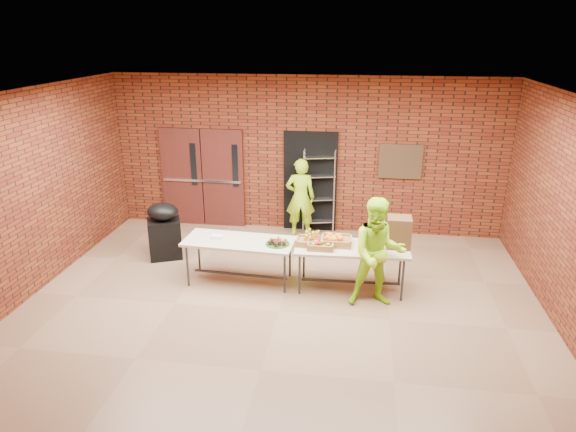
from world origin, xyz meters
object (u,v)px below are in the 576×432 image
object	(u,v)px
wire_rack	(319,192)
table_right	(352,250)
coffee_dispenser	(399,232)
volunteer_man	(378,253)
table_left	(239,244)
volunteer_woman	(300,198)
covered_grill	(164,230)

from	to	relation	value
wire_rack	table_right	xyz separation A→B (m)	(0.75, -2.42, -0.19)
coffee_dispenser	volunteer_man	world-z (taller)	volunteer_man
wire_rack	coffee_dispenser	world-z (taller)	wire_rack
wire_rack	coffee_dispenser	xyz separation A→B (m)	(1.48, -2.30, 0.12)
table_left	table_right	distance (m)	1.86
wire_rack	table_left	xyz separation A→B (m)	(-1.11, -2.42, -0.19)
table_left	volunteer_man	xyz separation A→B (m)	(2.25, -0.44, 0.18)
table_right	volunteer_woman	xyz separation A→B (m)	(-1.11, 2.20, 0.13)
table_left	volunteer_man	bearing A→B (deg)	-7.50
wire_rack	volunteer_man	xyz separation A→B (m)	(1.15, -2.87, -0.02)
covered_grill	volunteer_woman	distance (m)	2.78
table_left	covered_grill	distance (m)	1.78
covered_grill	volunteer_man	distance (m)	4.06
volunteer_woman	table_left	bearing A→B (deg)	63.02
wire_rack	coffee_dispenser	size ratio (longest dim) A/B	3.53
wire_rack	volunteer_man	world-z (taller)	wire_rack
table_left	table_right	xyz separation A→B (m)	(1.86, 0.00, -0.00)
volunteer_woman	volunteer_man	xyz separation A→B (m)	(1.50, -2.65, 0.05)
wire_rack	volunteer_woman	xyz separation A→B (m)	(-0.36, -0.22, -0.07)
wire_rack	volunteer_woman	world-z (taller)	wire_rack
wire_rack	table_left	distance (m)	2.67
covered_grill	volunteer_man	world-z (taller)	volunteer_man
volunteer_woman	table_right	bearing A→B (deg)	108.52
wire_rack	volunteer_man	bearing A→B (deg)	-80.76
table_left	wire_rack	bearing A→B (deg)	69.00
covered_grill	volunteer_man	size ratio (longest dim) A/B	0.61
covered_grill	volunteer_woman	xyz separation A→B (m)	(2.36, 1.44, 0.28)
table_left	coffee_dispenser	distance (m)	2.61
covered_grill	table_left	bearing A→B (deg)	-48.47
wire_rack	coffee_dispenser	bearing A→B (deg)	-69.88
covered_grill	volunteer_woman	size ratio (longest dim) A/B	0.65
table_left	covered_grill	xyz separation A→B (m)	(-1.61, 0.76, -0.16)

